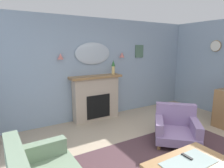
{
  "coord_description": "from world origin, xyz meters",
  "views": [
    {
      "loc": [
        -2.32,
        -1.52,
        1.87
      ],
      "look_at": [
        -0.37,
        1.78,
        1.13
      ],
      "focal_mm": 30.58,
      "sensor_mm": 36.0,
      "label": 1
    }
  ],
  "objects_px": {
    "fireplace": "(96,98)",
    "tv_remote": "(187,157)",
    "wall_mirror": "(93,53)",
    "mantel_vase_centre": "(113,67)",
    "coffee_table": "(189,167)",
    "wall_sconce_left": "(60,56)",
    "framed_picture": "(139,51)",
    "wall_clock": "(216,46)",
    "armchair_in_corner": "(176,127)",
    "wall_sconce_right": "(122,55)"
  },
  "relations": [
    {
      "from": "fireplace",
      "to": "tv_remote",
      "type": "distance_m",
      "value": 2.87
    },
    {
      "from": "fireplace",
      "to": "wall_mirror",
      "type": "bearing_deg",
      "value": 90.0
    },
    {
      "from": "mantel_vase_centre",
      "to": "coffee_table",
      "type": "height_order",
      "value": "mantel_vase_centre"
    },
    {
      "from": "wall_sconce_left",
      "to": "framed_picture",
      "type": "height_order",
      "value": "framed_picture"
    },
    {
      "from": "wall_clock",
      "to": "fireplace",
      "type": "bearing_deg",
      "value": 159.17
    },
    {
      "from": "mantel_vase_centre",
      "to": "coffee_table",
      "type": "bearing_deg",
      "value": -102.49
    },
    {
      "from": "wall_clock",
      "to": "tv_remote",
      "type": "xyz_separation_m",
      "value": [
        -3.17,
        -1.68,
        -1.45
      ]
    },
    {
      "from": "framed_picture",
      "to": "coffee_table",
      "type": "xyz_separation_m",
      "value": [
        -1.65,
        -3.11,
        -1.37
      ]
    },
    {
      "from": "fireplace",
      "to": "framed_picture",
      "type": "bearing_deg",
      "value": 5.77
    },
    {
      "from": "tv_remote",
      "to": "framed_picture",
      "type": "bearing_deg",
      "value": 62.47
    },
    {
      "from": "wall_sconce_left",
      "to": "fireplace",
      "type": "bearing_deg",
      "value": -6.16
    },
    {
      "from": "mantel_vase_centre",
      "to": "coffee_table",
      "type": "distance_m",
      "value": 3.15
    },
    {
      "from": "wall_clock",
      "to": "coffee_table",
      "type": "xyz_separation_m",
      "value": [
        -3.25,
        -1.78,
        -1.52
      ]
    },
    {
      "from": "tv_remote",
      "to": "wall_mirror",
      "type": "bearing_deg",
      "value": 88.64
    },
    {
      "from": "coffee_table",
      "to": "armchair_in_corner",
      "type": "xyz_separation_m",
      "value": [
        1.0,
        1.06,
        -0.08
      ]
    },
    {
      "from": "wall_sconce_right",
      "to": "wall_clock",
      "type": "xyz_separation_m",
      "value": [
        2.25,
        -1.27,
        0.24
      ]
    },
    {
      "from": "mantel_vase_centre",
      "to": "tv_remote",
      "type": "relative_size",
      "value": 2.35
    },
    {
      "from": "framed_picture",
      "to": "wall_sconce_right",
      "type": "bearing_deg",
      "value": -174.73
    },
    {
      "from": "wall_mirror",
      "to": "mantel_vase_centre",
      "type": "bearing_deg",
      "value": -18.78
    },
    {
      "from": "wall_mirror",
      "to": "armchair_in_corner",
      "type": "height_order",
      "value": "wall_mirror"
    },
    {
      "from": "fireplace",
      "to": "armchair_in_corner",
      "type": "xyz_separation_m",
      "value": [
        0.85,
        -1.89,
        -0.27
      ]
    },
    {
      "from": "wall_sconce_left",
      "to": "wall_clock",
      "type": "xyz_separation_m",
      "value": [
        3.95,
        -1.27,
        0.24
      ]
    },
    {
      "from": "tv_remote",
      "to": "armchair_in_corner",
      "type": "height_order",
      "value": "armchair_in_corner"
    },
    {
      "from": "wall_mirror",
      "to": "wall_sconce_left",
      "type": "bearing_deg",
      "value": -176.63
    },
    {
      "from": "wall_sconce_right",
      "to": "wall_mirror",
      "type": "bearing_deg",
      "value": 176.63
    },
    {
      "from": "mantel_vase_centre",
      "to": "wall_clock",
      "type": "distance_m",
      "value": 2.89
    },
    {
      "from": "fireplace",
      "to": "coffee_table",
      "type": "bearing_deg",
      "value": -92.87
    },
    {
      "from": "wall_sconce_right",
      "to": "framed_picture",
      "type": "relative_size",
      "value": 0.39
    },
    {
      "from": "wall_mirror",
      "to": "armchair_in_corner",
      "type": "xyz_separation_m",
      "value": [
        0.85,
        -2.04,
        -1.4
      ]
    },
    {
      "from": "wall_sconce_right",
      "to": "armchair_in_corner",
      "type": "xyz_separation_m",
      "value": [
        0.0,
        -1.99,
        -1.35
      ]
    },
    {
      "from": "mantel_vase_centre",
      "to": "wall_clock",
      "type": "xyz_separation_m",
      "value": [
        2.6,
        -1.15,
        0.53
      ]
    },
    {
      "from": "mantel_vase_centre",
      "to": "wall_sconce_left",
      "type": "bearing_deg",
      "value": 174.92
    },
    {
      "from": "coffee_table",
      "to": "wall_clock",
      "type": "bearing_deg",
      "value": 28.67
    },
    {
      "from": "mantel_vase_centre",
      "to": "coffee_table",
      "type": "relative_size",
      "value": 0.34
    },
    {
      "from": "wall_clock",
      "to": "tv_remote",
      "type": "distance_m",
      "value": 3.87
    },
    {
      "from": "tv_remote",
      "to": "wall_sconce_right",
      "type": "bearing_deg",
      "value": 72.68
    },
    {
      "from": "framed_picture",
      "to": "tv_remote",
      "type": "bearing_deg",
      "value": -117.53
    },
    {
      "from": "fireplace",
      "to": "armchair_in_corner",
      "type": "distance_m",
      "value": 2.09
    },
    {
      "from": "coffee_table",
      "to": "armchair_in_corner",
      "type": "relative_size",
      "value": 0.96
    },
    {
      "from": "wall_sconce_right",
      "to": "wall_clock",
      "type": "relative_size",
      "value": 0.45
    },
    {
      "from": "armchair_in_corner",
      "to": "coffee_table",
      "type": "bearing_deg",
      "value": -133.32
    },
    {
      "from": "wall_mirror",
      "to": "coffee_table",
      "type": "height_order",
      "value": "wall_mirror"
    },
    {
      "from": "wall_clock",
      "to": "armchair_in_corner",
      "type": "xyz_separation_m",
      "value": [
        -2.25,
        -0.71,
        -1.59
      ]
    },
    {
      "from": "armchair_in_corner",
      "to": "wall_sconce_left",
      "type": "bearing_deg",
      "value": 130.61
    },
    {
      "from": "wall_mirror",
      "to": "tv_remote",
      "type": "xyz_separation_m",
      "value": [
        -0.07,
        -3.01,
        -1.26
      ]
    },
    {
      "from": "framed_picture",
      "to": "coffee_table",
      "type": "distance_m",
      "value": 3.77
    },
    {
      "from": "wall_clock",
      "to": "wall_sconce_right",
      "type": "bearing_deg",
      "value": 150.54
    },
    {
      "from": "coffee_table",
      "to": "mantel_vase_centre",
      "type": "bearing_deg",
      "value": 77.51
    },
    {
      "from": "wall_clock",
      "to": "armchair_in_corner",
      "type": "distance_m",
      "value": 2.85
    },
    {
      "from": "fireplace",
      "to": "wall_clock",
      "type": "bearing_deg",
      "value": -20.83
    }
  ]
}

